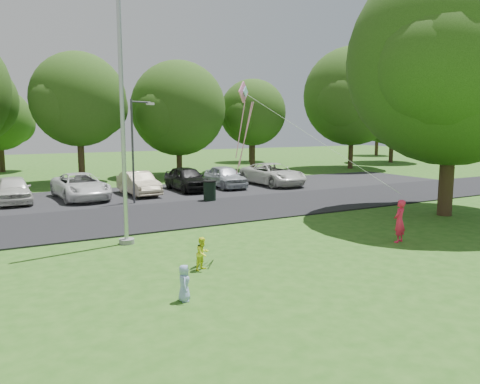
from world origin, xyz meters
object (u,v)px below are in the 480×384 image
woman (399,221)px  kite (248,109)px  street_lamp (136,142)px  child_yellow (203,253)px  trash_can (210,191)px  child_blue (184,283)px  big_tree (454,65)px  flagpole (122,117)px

woman → kite: size_ratio=0.26×
street_lamp → child_yellow: 11.89m
trash_can → kite: 11.04m
street_lamp → child_blue: bearing=-125.7°
big_tree → child_blue: big_tree is taller
woman → child_yellow: 7.05m
woman → trash_can: bearing=-99.9°
big_tree → child_blue: size_ratio=13.20×
trash_can → big_tree: big_tree is taller
street_lamp → kite: bearing=-112.7°
street_lamp → child_yellow: bearing=-121.3°
child_blue → kite: size_ratio=0.15×
kite → child_blue: bearing=-177.6°
flagpole → woman: size_ratio=6.90×
child_blue → woman: bearing=-58.6°
flagpole → street_lamp: bearing=70.7°
flagpole → kite: flagpole is taller
trash_can → child_blue: size_ratio=1.29×
street_lamp → flagpole: bearing=-132.5°
woman → kite: 6.49m
big_tree → woman: big_tree is taller
trash_can → child_yellow: (-5.14, -10.39, -0.09)m
woman → child_yellow: woman is taller
trash_can → kite: size_ratio=0.19×
woman → child_yellow: (-7.03, 0.43, -0.27)m
street_lamp → woman: (5.38, -11.90, -2.38)m
street_lamp → child_yellow: (-1.65, -11.47, -2.65)m
trash_can → kite: bearing=-109.1°
trash_can → woman: bearing=-80.1°
flagpole → child_blue: (-0.28, -5.71, -3.75)m
street_lamp → trash_can: size_ratio=4.78×
child_blue → kite: kite is taller
woman → child_blue: 8.47m
street_lamp → trash_can: bearing=-40.5°
flagpole → trash_can: 9.71m
child_yellow → child_blue: child_yellow is taller
child_yellow → kite: 4.31m
flagpole → kite: bearing=-49.4°
street_lamp → child_blue: 13.95m
flagpole → child_yellow: 5.43m
street_lamp → woman: 13.28m
kite → child_yellow: bearing=162.2°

